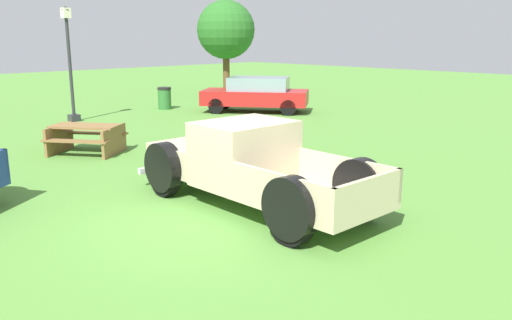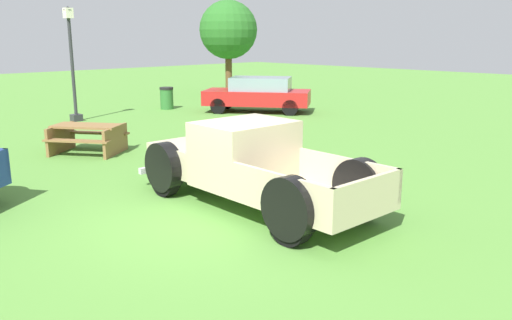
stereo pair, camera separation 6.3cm
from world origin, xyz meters
name	(u,v)px [view 1 (the left image)]	position (x,y,z in m)	size (l,w,h in m)	color
ground_plane	(218,217)	(0.00, 0.00, 0.00)	(80.00, 80.00, 0.00)	#548C38
pickup_truck_foreground	(243,164)	(0.89, 0.30, 0.75)	(2.15, 5.21, 1.58)	#C6B793
sedan_distant_a	(256,94)	(9.69, 8.87, 0.76)	(3.99, 4.57, 1.45)	#B21E1E
lamp_post_far	(70,62)	(3.13, 11.92, 2.18)	(0.36, 0.36, 4.16)	#2D2D33
picnic_table	(86,135)	(0.83, 6.44, 0.49)	(2.26, 2.33, 0.78)	olive
trash_can	(165,98)	(7.48, 12.30, 0.48)	(0.59, 0.59, 0.95)	#2D6B2D
oak_tree_east	(226,30)	(13.30, 14.82, 3.41)	(3.08, 3.08, 4.97)	brown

